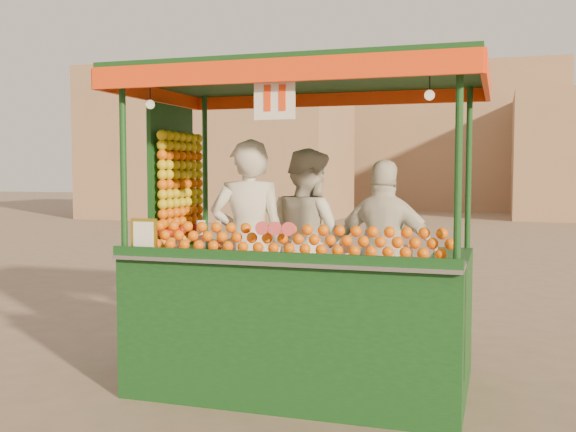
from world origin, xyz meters
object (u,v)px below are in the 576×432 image
(vendor_middle, at_px, (308,242))
(vendor_right, at_px, (385,253))
(vendor_left, at_px, (248,243))
(juice_cart, at_px, (293,285))

(vendor_middle, bearing_deg, vendor_right, -155.06)
(vendor_left, xyz_separation_m, vendor_middle, (0.40, 0.59, -0.03))
(juice_cart, xyz_separation_m, vendor_left, (-0.46, 0.09, 0.35))
(juice_cart, height_order, vendor_middle, juice_cart)
(vendor_left, bearing_deg, vendor_right, 175.43)
(vendor_middle, bearing_deg, juice_cart, 135.37)
(juice_cart, height_order, vendor_right, juice_cart)
(vendor_middle, distance_m, vendor_right, 0.82)
(juice_cart, xyz_separation_m, vendor_right, (0.73, 0.47, 0.26))
(vendor_right, bearing_deg, vendor_middle, -9.03)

